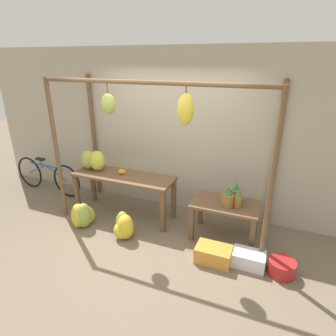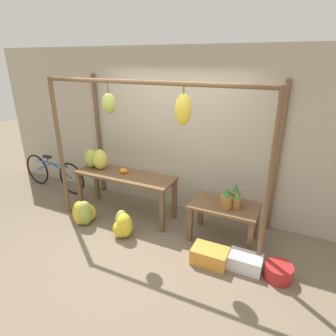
{
  "view_description": "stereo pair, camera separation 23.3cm",
  "coord_description": "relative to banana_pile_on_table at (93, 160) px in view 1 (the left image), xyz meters",
  "views": [
    {
      "loc": [
        1.66,
        -2.97,
        2.6
      ],
      "look_at": [
        0.13,
        0.79,
        1.01
      ],
      "focal_mm": 30.0,
      "sensor_mm": 36.0,
      "label": 1
    },
    {
      "loc": [
        1.88,
        -2.87,
        2.6
      ],
      "look_at": [
        0.13,
        0.79,
        1.01
      ],
      "focal_mm": 30.0,
      "sensor_mm": 36.0,
      "label": 2
    }
  ],
  "objects": [
    {
      "name": "ground_plane",
      "position": [
        1.29,
        -0.82,
        -0.94
      ],
      "size": [
        20.0,
        20.0,
        0.0
      ],
      "primitive_type": "plane",
      "color": "#756651"
    },
    {
      "name": "shop_wall_back",
      "position": [
        1.29,
        0.65,
        0.46
      ],
      "size": [
        8.0,
        0.08,
        2.8
      ],
      "color": "#B2A893",
      "rests_on": "ground_plane"
    },
    {
      "name": "stall_awning",
      "position": [
        1.31,
        -0.16,
        0.65
      ],
      "size": [
        3.39,
        1.12,
        2.34
      ],
      "color": "brown",
      "rests_on": "ground_plane"
    },
    {
      "name": "display_table_main",
      "position": [
        0.6,
        -0.02,
        -0.3
      ],
      "size": [
        1.75,
        0.57,
        0.76
      ],
      "color": "brown",
      "rests_on": "ground_plane"
    },
    {
      "name": "display_table_side",
      "position": [
        2.35,
        -0.04,
        -0.46
      ],
      "size": [
        0.99,
        0.59,
        0.59
      ],
      "color": "brown",
      "rests_on": "ground_plane"
    },
    {
      "name": "banana_pile_on_table",
      "position": [
        0.0,
        0.0,
        0.0
      ],
      "size": [
        0.52,
        0.38,
        0.36
      ],
      "color": "gold",
      "rests_on": "display_table_main"
    },
    {
      "name": "orange_pile",
      "position": [
        0.57,
        0.01,
        -0.13
      ],
      "size": [
        0.12,
        0.13,
        0.09
      ],
      "color": "orange",
      "rests_on": "display_table_main"
    },
    {
      "name": "pineapple_cluster",
      "position": [
        2.43,
        -0.03,
        -0.23
      ],
      "size": [
        0.31,
        0.34,
        0.33
      ],
      "color": "#A3702D",
      "rests_on": "display_table_side"
    },
    {
      "name": "banana_pile_ground_left",
      "position": [
        0.14,
        -0.59,
        -0.75
      ],
      "size": [
        0.44,
        0.48,
        0.43
      ],
      "color": "yellow",
      "rests_on": "ground_plane"
    },
    {
      "name": "banana_pile_ground_right",
      "position": [
        0.93,
        -0.63,
        -0.75
      ],
      "size": [
        0.4,
        0.38,
        0.42
      ],
      "color": "yellow",
      "rests_on": "ground_plane"
    },
    {
      "name": "fruit_crate_white",
      "position": [
        2.35,
        -0.65,
        -0.82
      ],
      "size": [
        0.48,
        0.31,
        0.22
      ],
      "color": "orange",
      "rests_on": "ground_plane"
    },
    {
      "name": "blue_bucket",
      "position": [
        3.22,
        -0.57,
        -0.84
      ],
      "size": [
        0.34,
        0.34,
        0.2
      ],
      "color": "#AD2323",
      "rests_on": "ground_plane"
    },
    {
      "name": "parked_bicycle",
      "position": [
        -1.34,
        0.19,
        -0.58
      ],
      "size": [
        1.71,
        0.14,
        0.72
      ],
      "color": "black",
      "rests_on": "ground_plane"
    },
    {
      "name": "fruit_crate_purple",
      "position": [
        2.8,
        -0.56,
        -0.83
      ],
      "size": [
        0.43,
        0.28,
        0.2
      ],
      "color": "silver",
      "rests_on": "ground_plane"
    }
  ]
}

